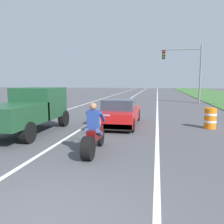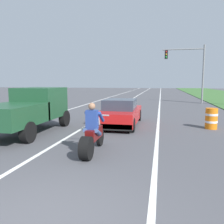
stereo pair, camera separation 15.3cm
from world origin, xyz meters
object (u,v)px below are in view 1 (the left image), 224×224
at_px(construction_barrel_nearest, 210,118).
at_px(sports_car_red, 120,113).
at_px(pickup_truck_left_lane_dark_green, 29,108).
at_px(motorcycle_with_rider, 93,135).
at_px(traffic_light_mast_near, 188,65).

bearing_deg(construction_barrel_nearest, sports_car_red, 179.97).
distance_m(pickup_truck_left_lane_dark_green, construction_barrel_nearest, 8.49).
bearing_deg(motorcycle_with_rider, sports_car_red, 89.62).
bearing_deg(motorcycle_with_rider, traffic_light_mast_near, 75.11).
height_order(motorcycle_with_rider, traffic_light_mast_near, traffic_light_mast_near).
height_order(motorcycle_with_rider, sports_car_red, motorcycle_with_rider).
xyz_separation_m(pickup_truck_left_lane_dark_green, traffic_light_mast_near, (8.59, 16.43, 2.87)).
relative_size(pickup_truck_left_lane_dark_green, construction_barrel_nearest, 4.80).
relative_size(sports_car_red, traffic_light_mast_near, 0.72).
relative_size(sports_car_red, pickup_truck_left_lane_dark_green, 0.90).
relative_size(motorcycle_with_rider, pickup_truck_left_lane_dark_green, 0.46).
relative_size(traffic_light_mast_near, construction_barrel_nearest, 6.00).
distance_m(sports_car_red, traffic_light_mast_near, 15.12).
xyz_separation_m(sports_car_red, traffic_light_mast_near, (4.97, 13.88, 3.34)).
bearing_deg(pickup_truck_left_lane_dark_green, construction_barrel_nearest, 17.51).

